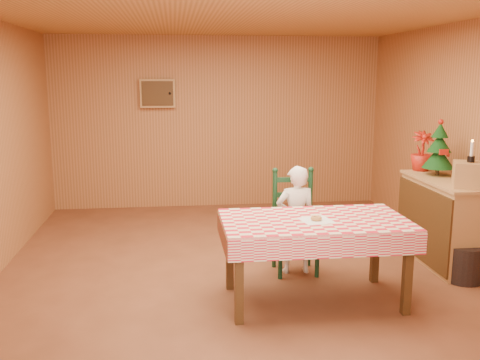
{
  "coord_description": "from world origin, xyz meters",
  "views": [
    {
      "loc": [
        -0.66,
        -5.2,
        2.03
      ],
      "look_at": [
        0.0,
        0.2,
        0.95
      ],
      "focal_mm": 40.0,
      "sensor_mm": 36.0,
      "label": 1
    }
  ],
  "objects_px": {
    "ladder_chair": "(294,224)",
    "storage_bin": "(464,263)",
    "shelf_unit": "(444,221)",
    "crate": "(470,175)",
    "dining_table": "(314,228)",
    "seated_child": "(296,220)",
    "christmas_tree": "(439,150)"
  },
  "relations": [
    {
      "from": "crate",
      "to": "christmas_tree",
      "type": "distance_m",
      "value": 0.67
    },
    {
      "from": "ladder_chair",
      "to": "dining_table",
      "type": "bearing_deg",
      "value": -90.0
    },
    {
      "from": "seated_child",
      "to": "shelf_unit",
      "type": "height_order",
      "value": "seated_child"
    },
    {
      "from": "dining_table",
      "to": "shelf_unit",
      "type": "relative_size",
      "value": 1.34
    },
    {
      "from": "crate",
      "to": "storage_bin",
      "type": "height_order",
      "value": "crate"
    },
    {
      "from": "dining_table",
      "to": "storage_bin",
      "type": "xyz_separation_m",
      "value": [
        1.62,
        0.28,
        -0.5
      ]
    },
    {
      "from": "shelf_unit",
      "to": "christmas_tree",
      "type": "relative_size",
      "value": 2.0
    },
    {
      "from": "crate",
      "to": "dining_table",
      "type": "bearing_deg",
      "value": -166.19
    },
    {
      "from": "shelf_unit",
      "to": "crate",
      "type": "bearing_deg",
      "value": -88.77
    },
    {
      "from": "ladder_chair",
      "to": "storage_bin",
      "type": "distance_m",
      "value": 1.72
    },
    {
      "from": "ladder_chair",
      "to": "storage_bin",
      "type": "relative_size",
      "value": 2.94
    },
    {
      "from": "ladder_chair",
      "to": "seated_child",
      "type": "height_order",
      "value": "seated_child"
    },
    {
      "from": "seated_child",
      "to": "dining_table",
      "type": "bearing_deg",
      "value": 90.0
    },
    {
      "from": "ladder_chair",
      "to": "crate",
      "type": "height_order",
      "value": "crate"
    },
    {
      "from": "ladder_chair",
      "to": "seated_child",
      "type": "bearing_deg",
      "value": -90.0
    },
    {
      "from": "ladder_chair",
      "to": "christmas_tree",
      "type": "height_order",
      "value": "christmas_tree"
    },
    {
      "from": "christmas_tree",
      "to": "dining_table",
      "type": "bearing_deg",
      "value": -147.58
    },
    {
      "from": "ladder_chair",
      "to": "seated_child",
      "type": "relative_size",
      "value": 0.96
    },
    {
      "from": "storage_bin",
      "to": "dining_table",
      "type": "bearing_deg",
      "value": -170.13
    },
    {
      "from": "seated_child",
      "to": "christmas_tree",
      "type": "distance_m",
      "value": 1.82
    },
    {
      "from": "dining_table",
      "to": "shelf_unit",
      "type": "distance_m",
      "value": 1.86
    },
    {
      "from": "seated_child",
      "to": "storage_bin",
      "type": "relative_size",
      "value": 3.07
    },
    {
      "from": "shelf_unit",
      "to": "storage_bin",
      "type": "relative_size",
      "value": 3.38
    },
    {
      "from": "seated_child",
      "to": "christmas_tree",
      "type": "height_order",
      "value": "christmas_tree"
    },
    {
      "from": "ladder_chair",
      "to": "storage_bin",
      "type": "height_order",
      "value": "ladder_chair"
    },
    {
      "from": "ladder_chair",
      "to": "crate",
      "type": "distance_m",
      "value": 1.8
    },
    {
      "from": "seated_child",
      "to": "crate",
      "type": "relative_size",
      "value": 3.75
    },
    {
      "from": "crate",
      "to": "shelf_unit",
      "type": "bearing_deg",
      "value": 91.23
    },
    {
      "from": "ladder_chair",
      "to": "shelf_unit",
      "type": "height_order",
      "value": "ladder_chair"
    },
    {
      "from": "ladder_chair",
      "to": "seated_child",
      "type": "distance_m",
      "value": 0.08
    },
    {
      "from": "shelf_unit",
      "to": "crate",
      "type": "xyz_separation_m",
      "value": [
        0.01,
        -0.4,
        0.59
      ]
    },
    {
      "from": "crate",
      "to": "storage_bin",
      "type": "xyz_separation_m",
      "value": [
        -0.05,
        -0.13,
        -0.87
      ]
    }
  ]
}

